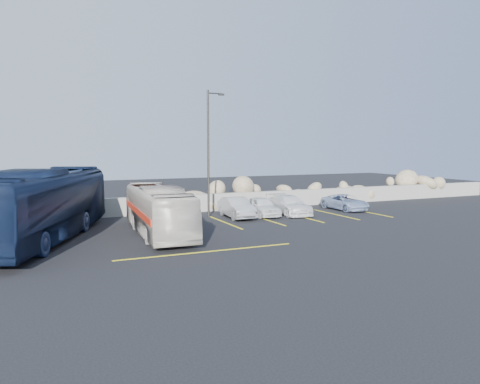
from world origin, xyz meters
name	(u,v)px	position (x,y,z in m)	size (l,w,h in m)	color
ground	(231,251)	(0.00, 0.00, 0.00)	(90.00, 90.00, 0.00)	black
seawall	(160,205)	(0.00, 12.00, 0.60)	(60.00, 0.40, 1.20)	gray
riprap_pile	(156,193)	(0.00, 13.20, 1.30)	(54.00, 2.80, 2.60)	#92805F
parking_lines	(267,224)	(4.64, 5.57, 0.01)	(18.16, 9.36, 0.01)	yellow
lamppost	(209,149)	(2.56, 9.50, 4.30)	(1.14, 0.18, 8.00)	#2E2C29
vintage_bus	(158,210)	(-1.92, 4.95, 1.25)	(2.10, 8.99, 2.50)	beige
tour_coach	(41,205)	(-7.42, 5.52, 1.72)	(2.89, 12.37, 3.44)	#0F1A33
car_a	(262,206)	(5.77, 8.49, 0.61)	(1.45, 3.60, 1.23)	white
car_b	(237,208)	(3.98, 8.42, 0.63)	(1.34, 3.85, 1.27)	#9F9FA3
car_c	(289,205)	(7.76, 8.36, 0.62)	(1.73, 4.26, 1.24)	white
car_d	(345,202)	(12.47, 8.62, 0.54)	(1.79, 3.88, 1.08)	#899DC2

